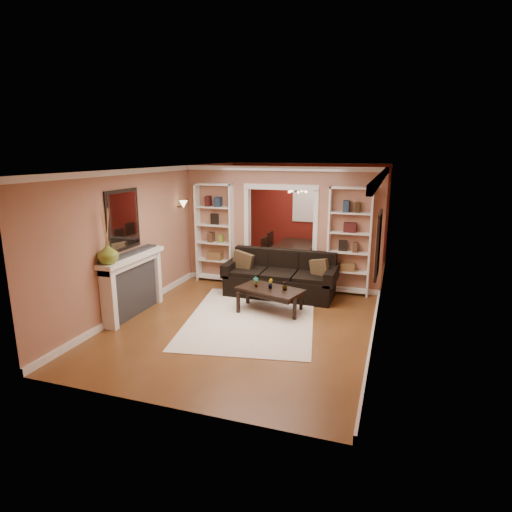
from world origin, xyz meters
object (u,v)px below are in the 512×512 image
(bookshelf_left, at_px, (215,233))
(coffee_table, at_px, (270,300))
(bookshelf_right, at_px, (349,242))
(fireplace, at_px, (134,285))
(dining_table, at_px, (296,257))
(sofa, at_px, (280,274))

(bookshelf_left, bearing_deg, coffee_table, -40.85)
(bookshelf_right, bearing_deg, fireplace, -145.20)
(bookshelf_left, bearing_deg, bookshelf_right, 0.00)
(coffee_table, relative_size, bookshelf_left, 0.53)
(bookshelf_right, height_order, dining_table, bookshelf_right)
(bookshelf_right, xyz_separation_m, dining_table, (-1.53, 1.66, -0.83))
(coffee_table, height_order, bookshelf_right, bookshelf_right)
(dining_table, bearing_deg, coffee_table, -175.51)
(sofa, bearing_deg, dining_table, 94.60)
(sofa, xyz_separation_m, dining_table, (-0.18, 2.24, -0.15))
(sofa, distance_m, fireplace, 3.01)
(bookshelf_left, xyz_separation_m, fireplace, (-0.54, -2.53, -0.57))
(fireplace, bearing_deg, dining_table, 63.30)
(sofa, bearing_deg, coffee_table, -85.74)
(bookshelf_left, height_order, bookshelf_right, same)
(coffee_table, height_order, dining_table, dining_table)
(sofa, xyz_separation_m, bookshelf_right, (1.35, 0.58, 0.69))
(fireplace, bearing_deg, bookshelf_left, 77.95)
(bookshelf_right, relative_size, dining_table, 1.27)
(bookshelf_right, bearing_deg, dining_table, 132.60)
(coffee_table, xyz_separation_m, dining_table, (-0.25, 3.24, 0.09))
(bookshelf_right, relative_size, fireplace, 1.35)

